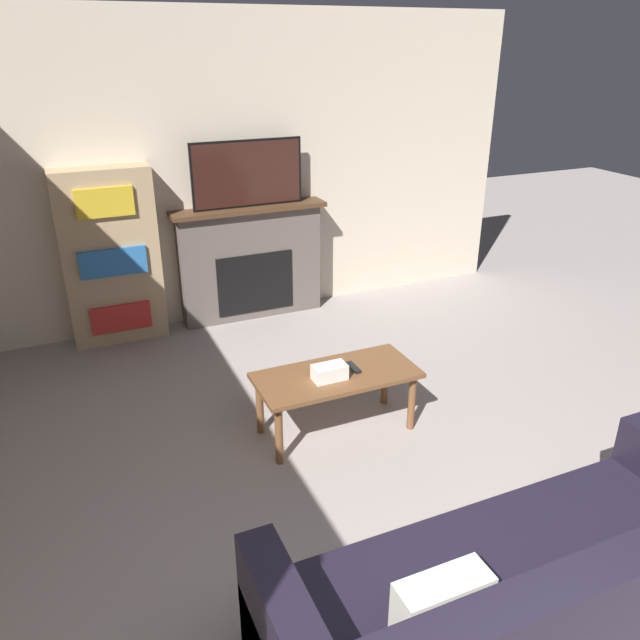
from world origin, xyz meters
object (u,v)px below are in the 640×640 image
(coffee_table, at_px, (336,381))
(bookshelf, at_px, (111,258))
(couch, at_px, (531,608))
(tv, at_px, (247,174))
(fireplace, at_px, (251,262))

(coffee_table, height_order, bookshelf, bookshelf)
(couch, height_order, bookshelf, bookshelf)
(tv, bearing_deg, couch, -91.21)
(fireplace, distance_m, tv, 0.82)
(tv, bearing_deg, coffee_table, -92.69)
(couch, relative_size, coffee_table, 2.07)
(fireplace, bearing_deg, couch, -91.21)
(fireplace, relative_size, couch, 0.64)
(coffee_table, relative_size, bookshelf, 0.71)
(tv, xyz_separation_m, coffee_table, (-0.10, -2.08, -0.98))
(fireplace, xyz_separation_m, coffee_table, (-0.10, -2.10, -0.16))
(fireplace, xyz_separation_m, couch, (-0.08, -3.98, -0.25))
(tv, bearing_deg, bookshelf, -179.90)
(coffee_table, bearing_deg, couch, -89.58)
(couch, height_order, coffee_table, couch)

